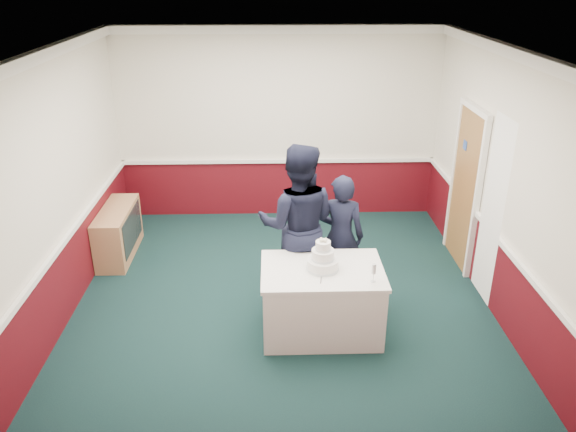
{
  "coord_description": "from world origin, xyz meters",
  "views": [
    {
      "loc": [
        -0.11,
        -6.08,
        3.77
      ],
      "look_at": [
        0.07,
        -0.1,
        1.1
      ],
      "focal_mm": 35.0,
      "sensor_mm": 36.0,
      "label": 1
    }
  ],
  "objects_px": {
    "champagne_flute": "(374,270)",
    "person_woman": "(340,236)",
    "wedding_cake": "(323,260)",
    "person_man": "(298,225)",
    "cake_table": "(322,300)",
    "cake_knife": "(321,278)",
    "sideboard": "(118,232)"
  },
  "relations": [
    {
      "from": "champagne_flute",
      "to": "person_woman",
      "type": "height_order",
      "value": "person_woman"
    },
    {
      "from": "wedding_cake",
      "to": "person_man",
      "type": "xyz_separation_m",
      "value": [
        -0.24,
        0.71,
        0.09
      ]
    },
    {
      "from": "cake_table",
      "to": "person_man",
      "type": "distance_m",
      "value": 0.95
    },
    {
      "from": "wedding_cake",
      "to": "person_woman",
      "type": "height_order",
      "value": "person_woman"
    },
    {
      "from": "wedding_cake",
      "to": "cake_table",
      "type": "bearing_deg",
      "value": -90.0
    },
    {
      "from": "cake_knife",
      "to": "champagne_flute",
      "type": "distance_m",
      "value": 0.55
    },
    {
      "from": "person_woman",
      "to": "person_man",
      "type": "bearing_deg",
      "value": 22.53
    },
    {
      "from": "sideboard",
      "to": "cake_knife",
      "type": "bearing_deg",
      "value": -38.22
    },
    {
      "from": "cake_table",
      "to": "person_man",
      "type": "xyz_separation_m",
      "value": [
        -0.24,
        0.71,
        0.59
      ]
    },
    {
      "from": "sideboard",
      "to": "wedding_cake",
      "type": "xyz_separation_m",
      "value": [
        2.7,
        -1.9,
        0.55
      ]
    },
    {
      "from": "champagne_flute",
      "to": "cake_knife",
      "type": "bearing_deg",
      "value": 171.42
    },
    {
      "from": "sideboard",
      "to": "cake_knife",
      "type": "distance_m",
      "value": 3.43
    },
    {
      "from": "cake_knife",
      "to": "cake_table",
      "type": "bearing_deg",
      "value": 90.15
    },
    {
      "from": "sideboard",
      "to": "cake_table",
      "type": "bearing_deg",
      "value": -35.17
    },
    {
      "from": "wedding_cake",
      "to": "person_woman",
      "type": "distance_m",
      "value": 0.86
    },
    {
      "from": "cake_knife",
      "to": "person_man",
      "type": "xyz_separation_m",
      "value": [
        -0.21,
        0.91,
        0.2
      ]
    },
    {
      "from": "cake_table",
      "to": "sideboard",
      "type": "bearing_deg",
      "value": 144.83
    },
    {
      "from": "wedding_cake",
      "to": "champagne_flute",
      "type": "bearing_deg",
      "value": -29.25
    },
    {
      "from": "cake_table",
      "to": "champagne_flute",
      "type": "relative_size",
      "value": 6.44
    },
    {
      "from": "sideboard",
      "to": "cake_table",
      "type": "distance_m",
      "value": 3.3
    },
    {
      "from": "sideboard",
      "to": "cake_table",
      "type": "height_order",
      "value": "cake_table"
    },
    {
      "from": "sideboard",
      "to": "champagne_flute",
      "type": "distance_m",
      "value": 3.92
    },
    {
      "from": "cake_table",
      "to": "wedding_cake",
      "type": "bearing_deg",
      "value": 90.0
    },
    {
      "from": "cake_knife",
      "to": "wedding_cake",
      "type": "bearing_deg",
      "value": 90.15
    },
    {
      "from": "sideboard",
      "to": "person_man",
      "type": "relative_size",
      "value": 0.61
    },
    {
      "from": "cake_knife",
      "to": "person_man",
      "type": "distance_m",
      "value": 0.95
    },
    {
      "from": "person_man",
      "to": "cake_knife",
      "type": "bearing_deg",
      "value": 108.9
    },
    {
      "from": "person_man",
      "to": "wedding_cake",
      "type": "bearing_deg",
      "value": 114.57
    },
    {
      "from": "wedding_cake",
      "to": "cake_knife",
      "type": "bearing_deg",
      "value": -98.53
    },
    {
      "from": "person_man",
      "to": "person_woman",
      "type": "height_order",
      "value": "person_man"
    },
    {
      "from": "cake_table",
      "to": "person_woman",
      "type": "relative_size",
      "value": 0.84
    },
    {
      "from": "cake_knife",
      "to": "champagne_flute",
      "type": "height_order",
      "value": "champagne_flute"
    }
  ]
}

